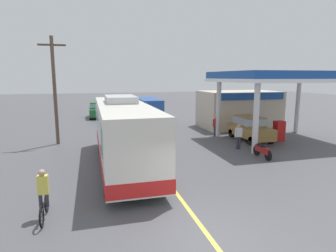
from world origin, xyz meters
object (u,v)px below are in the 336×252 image
(coach_bus_main, at_px, (123,134))
(car_trailing_behind_bus, at_px, (97,109))
(pedestrian_by_shop, at_px, (216,125))
(motorcycle_parked_forecourt, at_px, (262,150))
(minibus_opposing_lane, at_px, (148,108))
(cyclist_on_shoulder, at_px, (44,196))
(pedestrian_near_pump, at_px, (239,135))
(car_at_pump, at_px, (250,127))

(coach_bus_main, distance_m, car_trailing_behind_bus, 19.44)
(coach_bus_main, distance_m, pedestrian_by_shop, 10.06)
(motorcycle_parked_forecourt, height_order, car_trailing_behind_bus, car_trailing_behind_bus)
(coach_bus_main, height_order, motorcycle_parked_forecourt, coach_bus_main)
(coach_bus_main, distance_m, minibus_opposing_lane, 15.56)
(cyclist_on_shoulder, xyz_separation_m, pedestrian_by_shop, (11.31, 11.18, 0.15))
(pedestrian_near_pump, relative_size, car_trailing_behind_bus, 0.40)
(cyclist_on_shoulder, xyz_separation_m, car_trailing_behind_bus, (2.32, 24.62, 0.23))
(minibus_opposing_lane, height_order, cyclist_on_shoulder, minibus_opposing_lane)
(minibus_opposing_lane, xyz_separation_m, car_trailing_behind_bus, (-5.26, 4.46, -0.46))
(cyclist_on_shoulder, distance_m, pedestrian_by_shop, 15.91)
(minibus_opposing_lane, bearing_deg, car_at_pump, -63.59)
(coach_bus_main, relative_size, cyclist_on_shoulder, 6.07)
(coach_bus_main, relative_size, car_trailing_behind_bus, 2.63)
(car_trailing_behind_bus, bearing_deg, pedestrian_near_pump, -63.96)
(pedestrian_near_pump, bearing_deg, pedestrian_by_shop, 85.59)
(coach_bus_main, distance_m, motorcycle_parked_forecourt, 8.16)
(motorcycle_parked_forecourt, relative_size, pedestrian_by_shop, 1.08)
(minibus_opposing_lane, relative_size, pedestrian_by_shop, 3.69)
(pedestrian_near_pump, distance_m, pedestrian_by_shop, 4.30)
(coach_bus_main, height_order, minibus_opposing_lane, coach_bus_main)
(cyclist_on_shoulder, xyz_separation_m, motorcycle_parked_forecourt, (11.30, 4.60, -0.34))
(car_at_pump, relative_size, cyclist_on_shoulder, 2.31)
(car_at_pump, height_order, cyclist_on_shoulder, car_at_pump)
(minibus_opposing_lane, bearing_deg, pedestrian_by_shop, -67.40)
(motorcycle_parked_forecourt, xyz_separation_m, pedestrian_near_pump, (-0.32, 2.29, 0.49))
(coach_bus_main, bearing_deg, pedestrian_near_pump, 12.26)
(car_trailing_behind_bus, bearing_deg, cyclist_on_shoulder, -95.38)
(coach_bus_main, xyz_separation_m, car_trailing_behind_bus, (-0.94, 19.41, -0.71))
(car_at_pump, distance_m, pedestrian_by_shop, 2.77)
(cyclist_on_shoulder, bearing_deg, minibus_opposing_lane, 69.41)
(minibus_opposing_lane, bearing_deg, pedestrian_near_pump, -75.60)
(coach_bus_main, bearing_deg, cyclist_on_shoulder, -122.02)
(motorcycle_parked_forecourt, xyz_separation_m, car_trailing_behind_bus, (-8.98, 20.02, 0.57))
(motorcycle_parked_forecourt, height_order, pedestrian_by_shop, pedestrian_by_shop)
(minibus_opposing_lane, xyz_separation_m, cyclist_on_shoulder, (-7.57, -20.16, -0.69))
(coach_bus_main, xyz_separation_m, pedestrian_by_shop, (8.06, 5.97, -0.79))
(car_at_pump, bearing_deg, coach_bus_main, -158.67)
(coach_bus_main, height_order, car_trailing_behind_bus, coach_bus_main)
(cyclist_on_shoulder, distance_m, pedestrian_near_pump, 12.96)
(minibus_opposing_lane, relative_size, pedestrian_near_pump, 3.69)
(minibus_opposing_lane, relative_size, car_trailing_behind_bus, 1.46)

